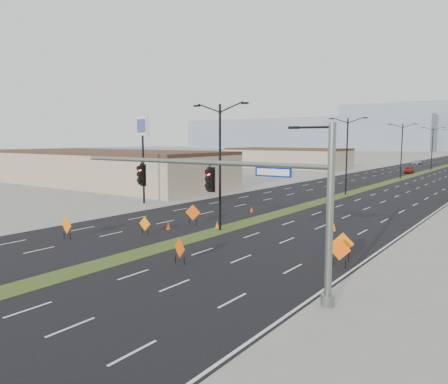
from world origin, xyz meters
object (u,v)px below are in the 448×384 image
Objects in this scene: signal_mast at (240,191)px; construction_sign_1 at (145,224)px; construction_sign_5 at (340,250)px; streetlight_2 at (402,149)px; cone_2 at (334,227)px; cone_0 at (168,226)px; streetlight_3 at (432,147)px; car_far at (417,162)px; cone_1 at (217,225)px; pole_sign_west at (142,132)px; streetlight_1 at (347,154)px; cone_3 at (252,210)px; car_left at (409,170)px; construction_sign_4 at (343,244)px; streetlight_0 at (220,163)px; construction_sign_3 at (180,249)px; construction_sign_2 at (193,213)px; construction_sign_0 at (67,226)px.

signal_mast is 11.47× the size of construction_sign_1.
construction_sign_1 is 0.83× the size of construction_sign_5.
streetlight_2 reaches higher than cone_2.
cone_0 is (-12.25, 7.93, -4.47)m from signal_mast.
signal_mast is 1.63× the size of streetlight_3.
car_far is 3.12× the size of construction_sign_1.
cone_1 is 0.06× the size of pole_sign_west.
streetlight_1 is at bearing -81.59° from car_far.
pole_sign_west is at bearing -171.51° from cone_3.
car_left is at bearing 97.40° from signal_mast.
cone_0 is at bearing -85.12° from car_far.
construction_sign_4 reaches higher than cone_0.
streetlight_0 is 10.41m from cone_2.
streetlight_2 is 14.96× the size of cone_2.
streetlight_0 is 6.41× the size of construction_sign_3.
cone_1 is 1.11× the size of cone_3.
car_left is 76.65m from construction_sign_5.
construction_sign_5 is at bearing -79.18° from streetlight_2.
signal_mast is 118.37m from car_far.
car_left is at bearing 69.50° from construction_sign_2.
construction_sign_2 is (-11.72, 10.42, -3.74)m from signal_mast.
streetlight_1 is 27.98m from cone_1.
construction_sign_3 is 0.16× the size of pole_sign_west.
cone_1 is (1.34, -70.78, -0.43)m from car_left.
streetlight_0 reaches higher than cone_0.
streetlight_1 reaches higher than pole_sign_west.
streetlight_3 is (0.00, 84.00, 0.00)m from streetlight_0.
streetlight_2 is at bearing 89.32° from cone_1.
streetlight_0 is at bearing 131.16° from construction_sign_3.
construction_sign_1 is (4.34, -111.79, 0.18)m from car_far.
construction_sign_3 is at bearing 168.41° from signal_mast.
construction_sign_4 reaches higher than construction_sign_5.
construction_sign_4 is 18.25m from cone_3.
construction_sign_1 is at bearing 156.44° from signal_mast.
construction_sign_0 is 2.56× the size of cone_2.
streetlight_2 reaches higher than car_far.
cone_2 is 24.71m from pole_sign_west.
construction_sign_2 is 14.71m from construction_sign_4.
construction_sign_3 reaches higher than car_left.
construction_sign_5 is 19.39m from cone_3.
construction_sign_0 reaches higher than cone_0.
signal_mast reaches higher than cone_2.
streetlight_2 is 60.95m from construction_sign_1.
construction_sign_0 is 1.21× the size of construction_sign_1.
signal_mast is 9.55× the size of construction_sign_5.
streetlight_1 reaches higher than cone_2.
streetlight_2 is 5.87× the size of construction_sign_5.
streetlight_1 is 5.67× the size of construction_sign_4.
construction_sign_2 is at bearing 138.37° from signal_mast.
cone_3 is 15.51m from pole_sign_west.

